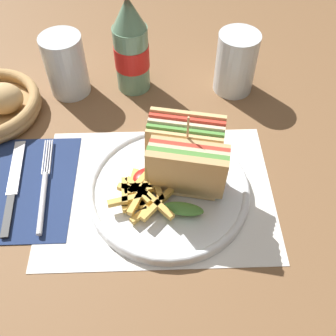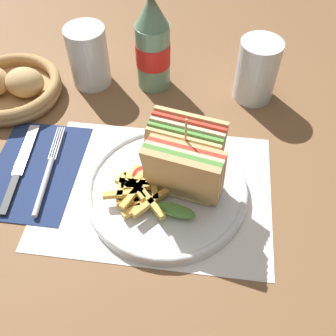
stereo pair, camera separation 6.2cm
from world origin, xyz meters
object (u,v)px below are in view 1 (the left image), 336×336
fork (43,193)px  knife (13,186)px  club_sandwich (186,163)px  glass_near (236,63)px  coke_bottle_near (131,47)px  plate_main (168,189)px  glass_far (66,65)px

fork → knife: (-0.05, 0.02, -0.00)m
club_sandwich → glass_near: 0.28m
knife → coke_bottle_near: (0.19, 0.26, 0.09)m
coke_bottle_near → glass_near: 0.20m
fork → club_sandwich: bearing=-4.1°
coke_bottle_near → glass_near: (0.20, -0.01, -0.03)m
knife → coke_bottle_near: size_ratio=0.92×
club_sandwich → coke_bottle_near: (-0.09, 0.27, 0.02)m
fork → glass_near: bearing=32.9°
plate_main → glass_near: glass_near is taller
plate_main → fork: bearing=179.8°
coke_bottle_near → glass_far: 0.13m
club_sandwich → knife: 0.29m
plate_main → glass_far: glass_far is taller
plate_main → fork: plate_main is taller
fork → glass_far: (0.01, 0.26, 0.05)m
knife → glass_far: size_ratio=1.61×
glass_near → glass_far: (-0.33, 0.00, 0.00)m
club_sandwich → glass_far: club_sandwich is taller
knife → glass_far: (0.06, 0.25, 0.05)m
knife → glass_near: 0.46m
fork → glass_near: 0.43m
club_sandwich → fork: size_ratio=0.78×
knife → glass_far: glass_far is taller
knife → club_sandwich: bearing=-7.6°
fork → glass_far: glass_far is taller
plate_main → club_sandwich: club_sandwich is taller
club_sandwich → glass_near: club_sandwich is taller
plate_main → glass_near: size_ratio=2.15×
fork → knife: bearing=158.2°
club_sandwich → knife: bearing=177.0°
plate_main → knife: 0.25m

